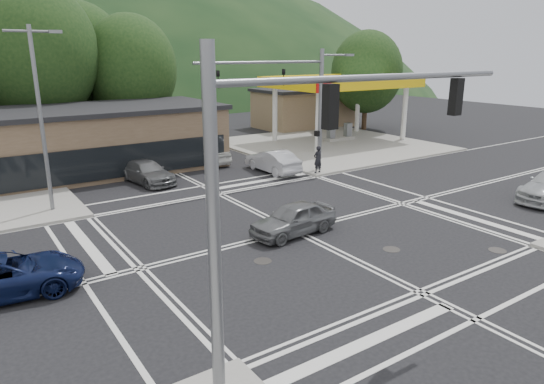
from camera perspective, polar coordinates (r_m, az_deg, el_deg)
ground at (r=22.03m, az=2.61°, el=-4.55°), size 120.00×120.00×0.00m
sidewalk_ne at (r=42.43m, az=6.78°, el=5.55°), size 16.00×16.00×0.15m
gas_station_canopy at (r=43.87m, az=8.15°, el=12.39°), size 12.32×8.34×5.75m
convenience_store at (r=52.95m, az=3.86°, el=9.72°), size 10.00×6.00×3.80m
commercial_row at (r=34.25m, az=-26.38°, el=4.74°), size 24.00×8.00×4.00m
hill_north at (r=107.47m, az=-27.92°, el=10.14°), size 252.00×126.00×140.00m
tree_n_b at (r=40.98m, az=-26.09°, el=14.58°), size 9.00×9.00×12.98m
tree_n_c at (r=42.65m, az=-16.33°, el=13.77°), size 7.60×7.60×10.87m
tree_n_e at (r=45.68m, az=-21.71°, el=14.23°), size 8.40×8.40×11.98m
tree_ne at (r=51.56m, az=11.08°, el=13.68°), size 7.20×7.20×9.99m
streetlight_nw at (r=25.92m, az=-25.51°, el=8.55°), size 2.50×0.25×9.00m
signal_mast_ne at (r=31.46m, az=3.98°, el=11.16°), size 11.65×0.30×8.00m
signal_mast_sw at (r=10.56m, az=1.72°, el=1.58°), size 9.14×0.28×8.00m
car_blue_west at (r=18.40m, az=-29.16°, el=-8.63°), size 5.29×2.87×1.41m
car_grey_center at (r=21.41m, az=2.53°, el=-3.15°), size 4.31×2.06×1.42m
car_queue_a at (r=32.56m, az=0.08°, el=3.67°), size 1.65×4.60×1.51m
car_queue_b at (r=35.55m, az=-7.73°, el=4.66°), size 2.07×4.74×1.59m
car_northbound at (r=30.84m, az=-14.52°, el=2.29°), size 2.63×4.90×1.35m
pedestrian at (r=31.87m, az=5.40°, el=3.85°), size 0.67×0.46×1.78m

